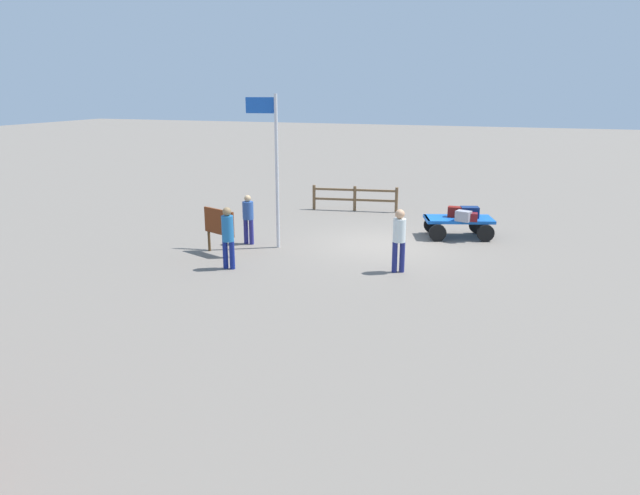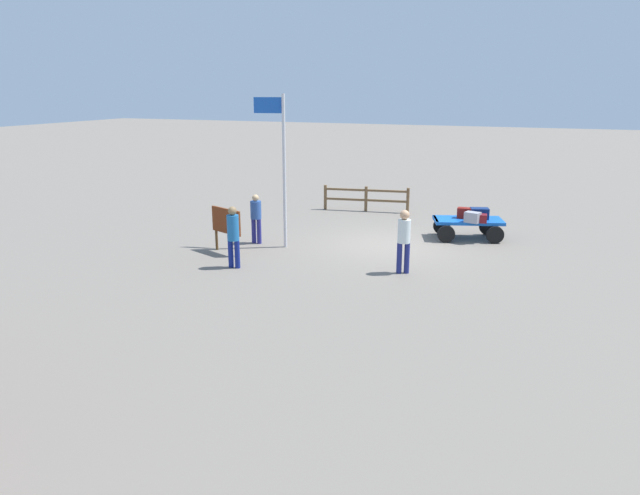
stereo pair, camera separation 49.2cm
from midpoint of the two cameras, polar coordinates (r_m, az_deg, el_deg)
name	(u,v)px [view 1 (the left image)]	position (r m, az deg, el deg)	size (l,w,h in m)	color
ground_plane	(382,244)	(18.47, 5.33, 0.32)	(120.00, 120.00, 0.00)	slate
luggage_cart	(458,223)	(19.63, 12.54, 2.35)	(2.40, 1.82, 0.65)	blue
suitcase_navy	(470,212)	(19.68, 13.64, 3.35)	(0.65, 0.52, 0.35)	navy
suitcase_olive	(463,216)	(19.08, 13.04, 3.00)	(0.52, 0.44, 0.33)	#90909C
suitcase_tan	(456,212)	(19.66, 12.37, 3.40)	(0.52, 0.31, 0.34)	maroon
suitcase_grey	(468,217)	(19.18, 13.48, 2.92)	(0.61, 0.39, 0.26)	maroon
worker_lead	(399,236)	(15.47, 6.80, 1.14)	(0.44, 0.44, 1.70)	navy
worker_trailing	(228,234)	(15.90, -9.82, 1.32)	(0.34, 0.33, 1.70)	navy
worker_supervisor	(248,216)	(18.40, -7.76, 3.06)	(0.37, 0.37, 1.55)	navy
flagpole	(274,159)	(17.63, -5.34, 8.53)	(0.97, 0.18, 4.58)	silver
signboard	(219,224)	(17.40, -10.58, 2.21)	(1.20, 0.53, 1.34)	#4C3319
wooden_fence	(355,197)	(23.34, 2.79, 4.95)	(3.37, 0.64, 0.99)	brown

